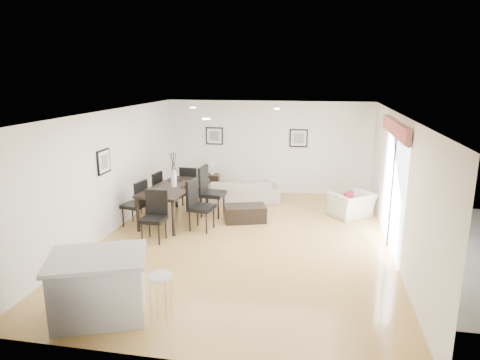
% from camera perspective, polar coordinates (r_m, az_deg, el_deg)
% --- Properties ---
extents(ground, '(8.00, 8.00, 0.00)m').
position_cam_1_polar(ground, '(9.17, 0.49, -8.11)').
color(ground, tan).
rests_on(ground, ground).
extents(wall_back, '(6.00, 0.04, 2.70)m').
position_cam_1_polar(wall_back, '(12.63, 3.70, 4.37)').
color(wall_back, white).
rests_on(wall_back, ground).
extents(wall_front, '(6.00, 0.04, 2.70)m').
position_cam_1_polar(wall_front, '(5.07, -7.57, -10.58)').
color(wall_front, white).
rests_on(wall_front, ground).
extents(wall_left, '(0.04, 8.00, 2.70)m').
position_cam_1_polar(wall_left, '(9.72, -17.18, 0.88)').
color(wall_left, white).
rests_on(wall_left, ground).
extents(wall_right, '(0.04, 8.00, 2.70)m').
position_cam_1_polar(wall_right, '(8.76, 20.22, -0.76)').
color(wall_right, white).
rests_on(wall_right, ground).
extents(ceiling, '(6.00, 8.00, 0.02)m').
position_cam_1_polar(ceiling, '(8.53, 0.53, 8.94)').
color(ceiling, white).
rests_on(ceiling, wall_back).
extents(sofa, '(2.29, 1.40, 0.63)m').
position_cam_1_polar(sofa, '(11.81, -0.05, -1.43)').
color(sofa, '#A19382').
rests_on(sofa, ground).
extents(armchair, '(1.26, 1.24, 0.62)m').
position_cam_1_polar(armchair, '(10.94, 14.64, -3.18)').
color(armchair, beige).
rests_on(armchair, ground).
extents(dining_table, '(1.28, 2.15, 0.85)m').
position_cam_1_polar(dining_table, '(10.31, -8.75, -1.31)').
color(dining_table, black).
rests_on(dining_table, ground).
extents(dining_chair_wnear, '(0.56, 0.56, 1.08)m').
position_cam_1_polar(dining_chair_wnear, '(10.15, -13.54, -2.72)').
color(dining_chair_wnear, black).
rests_on(dining_chair_wnear, ground).
extents(dining_chair_wfar, '(0.52, 0.52, 1.05)m').
position_cam_1_polar(dining_chair_wfar, '(11.05, -11.42, -1.32)').
color(dining_chair_wfar, black).
rests_on(dining_chair_wfar, ground).
extents(dining_chair_enear, '(0.60, 0.60, 1.16)m').
position_cam_1_polar(dining_chair_enear, '(9.68, -5.68, -2.92)').
color(dining_chair_enear, black).
rests_on(dining_chair_enear, ground).
extents(dining_chair_efar, '(0.61, 0.61, 1.25)m').
position_cam_1_polar(dining_chair_efar, '(10.60, -4.22, -1.11)').
color(dining_chair_efar, black).
rests_on(dining_chair_efar, ground).
extents(dining_chair_head, '(0.50, 0.50, 1.07)m').
position_cam_1_polar(dining_chair_head, '(9.23, -11.27, -4.29)').
color(dining_chair_head, black).
rests_on(dining_chair_head, ground).
extents(dining_chair_foot, '(0.50, 0.50, 1.06)m').
position_cam_1_polar(dining_chair_foot, '(11.51, -6.69, -0.51)').
color(dining_chair_foot, black).
rests_on(dining_chair_foot, ground).
extents(vase, '(0.90, 1.47, 0.83)m').
position_cam_1_polar(vase, '(10.20, -8.85, 1.15)').
color(vase, white).
rests_on(vase, dining_table).
extents(coffee_table, '(1.10, 0.85, 0.39)m').
position_cam_1_polar(coffee_table, '(10.29, 0.67, -4.48)').
color(coffee_table, black).
rests_on(coffee_table, ground).
extents(side_table, '(0.44, 0.44, 0.53)m').
position_cam_1_polar(side_table, '(12.86, -3.70, -0.40)').
color(side_table, black).
rests_on(side_table, ground).
extents(table_lamp, '(0.21, 0.21, 0.41)m').
position_cam_1_polar(table_lamp, '(12.74, -3.74, 1.92)').
color(table_lamp, white).
rests_on(table_lamp, side_table).
extents(cushion, '(0.25, 0.28, 0.29)m').
position_cam_1_polar(cushion, '(10.79, 14.26, -2.35)').
color(cushion, '#AF1624').
rests_on(cushion, armchair).
extents(kitchen_island, '(1.64, 1.46, 0.95)m').
position_cam_1_polar(kitchen_island, '(6.66, -18.26, -13.24)').
color(kitchen_island, silver).
rests_on(kitchen_island, ground).
extents(bar_stool, '(0.33, 0.33, 0.73)m').
position_cam_1_polar(bar_stool, '(6.22, -10.58, -13.20)').
color(bar_stool, silver).
rests_on(bar_stool, ground).
extents(framed_print_back_left, '(0.52, 0.04, 0.52)m').
position_cam_1_polar(framed_print_back_left, '(12.84, -3.44, 5.88)').
color(framed_print_back_left, black).
rests_on(framed_print_back_left, wall_back).
extents(framed_print_back_right, '(0.52, 0.04, 0.52)m').
position_cam_1_polar(framed_print_back_right, '(12.48, 7.82, 5.55)').
color(framed_print_back_right, black).
rests_on(framed_print_back_right, wall_back).
extents(framed_print_left_wall, '(0.04, 0.52, 0.52)m').
position_cam_1_polar(framed_print_left_wall, '(9.48, -17.70, 2.37)').
color(framed_print_left_wall, black).
rests_on(framed_print_left_wall, wall_left).
extents(sliding_door, '(0.12, 2.70, 2.57)m').
position_cam_1_polar(sliding_door, '(8.97, 19.81, 1.68)').
color(sliding_door, white).
rests_on(sliding_door, wall_right).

